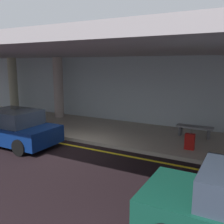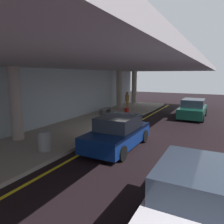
% 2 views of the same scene
% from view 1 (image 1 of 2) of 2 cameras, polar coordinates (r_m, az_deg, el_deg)
% --- Properties ---
extents(ground_plane, '(60.00, 60.00, 0.00)m').
position_cam_1_polar(ground_plane, '(10.46, -10.36, -8.33)').
color(ground_plane, black).
extents(sidewalk, '(26.00, 4.20, 0.15)m').
position_cam_1_polar(sidewalk, '(12.88, -1.65, -4.16)').
color(sidewalk, '#A69D8D').
rests_on(sidewalk, ground).
extents(lane_stripe_yellow, '(26.00, 0.14, 0.01)m').
position_cam_1_polar(lane_stripe_yellow, '(10.85, -8.59, -7.55)').
color(lane_stripe_yellow, yellow).
rests_on(lane_stripe_yellow, ground).
extents(support_column_far_left, '(0.58, 0.58, 3.65)m').
position_cam_1_polar(support_column_far_left, '(18.70, -21.39, 5.70)').
color(support_column_far_left, '#A7A588').
rests_on(support_column_far_left, sidewalk).
extents(support_column_left_mid, '(0.58, 0.58, 3.65)m').
position_cam_1_polar(support_column_left_mid, '(15.85, -12.00, 5.42)').
color(support_column_left_mid, '#AC9C94').
rests_on(support_column_left_mid, sidewalk).
extents(ceiling_overhang, '(28.00, 13.20, 0.30)m').
position_cam_1_polar(ceiling_overhang, '(12.03, -2.99, 13.42)').
color(ceiling_overhang, '#999296').
rests_on(ceiling_overhang, support_column_far_left).
extents(terminal_back_wall, '(26.00, 0.30, 3.80)m').
position_cam_1_polar(terminal_back_wall, '(14.50, 2.83, 4.86)').
color(terminal_back_wall, '#AAB8BF').
rests_on(terminal_back_wall, ground).
extents(car_navy, '(4.10, 1.92, 1.50)m').
position_cam_1_polar(car_navy, '(11.55, -21.44, -3.40)').
color(car_navy, navy).
rests_on(car_navy, ground).
extents(suitcase_upright_primary, '(0.36, 0.22, 0.90)m').
position_cam_1_polar(suitcase_upright_primary, '(10.22, 17.13, -6.40)').
color(suitcase_upright_primary, '#A1120E').
rests_on(suitcase_upright_primary, sidewalk).
extents(bench_metal, '(1.60, 0.50, 0.48)m').
position_cam_1_polar(bench_metal, '(12.03, 18.12, -3.68)').
color(bench_metal, slate).
rests_on(bench_metal, sidewalk).
extents(trash_bin_steel, '(0.56, 0.56, 0.85)m').
position_cam_1_polar(trash_bin_steel, '(14.77, -19.49, -0.85)').
color(trash_bin_steel, gray).
rests_on(trash_bin_steel, sidewalk).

